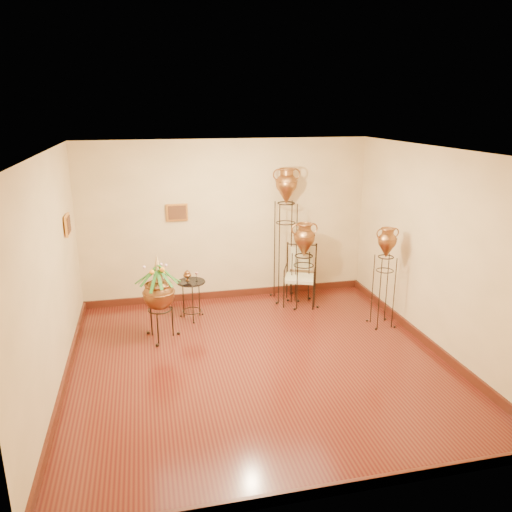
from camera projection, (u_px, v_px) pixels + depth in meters
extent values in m
plane|color=#562114|center=(259.00, 362.00, 6.73)|extent=(5.00, 5.00, 0.00)
cube|color=#461A10|center=(228.00, 294.00, 9.03)|extent=(5.00, 0.04, 0.12)
cube|color=#461A10|center=(323.00, 491.00, 4.39)|extent=(5.00, 0.04, 0.12)
cube|color=#461A10|center=(65.00, 380.00, 6.18)|extent=(0.04, 5.00, 0.12)
cube|color=#461A10|center=(425.00, 340.00, 7.24)|extent=(0.04, 5.00, 0.12)
cube|color=#F2A747|center=(177.00, 212.00, 8.38)|extent=(0.36, 0.03, 0.29)
cube|color=#F2A747|center=(68.00, 225.00, 7.07)|extent=(0.03, 0.36, 0.29)
cube|color=#F4E9B8|center=(300.00, 278.00, 8.59)|extent=(0.64, 0.62, 0.06)
cube|color=#F4E9B8|center=(300.00, 262.00, 8.50)|extent=(0.37, 0.17, 0.40)
cylinder|color=black|center=(191.00, 282.00, 7.94)|extent=(0.44, 0.44, 0.01)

